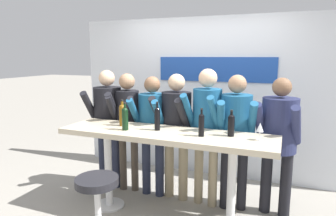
{
  "coord_description": "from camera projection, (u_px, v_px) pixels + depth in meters",
  "views": [
    {
      "loc": [
        1.21,
        -2.94,
        1.85
      ],
      "look_at": [
        0.0,
        0.09,
        1.27
      ],
      "focal_mm": 32.0,
      "sensor_mm": 36.0,
      "label": 1
    }
  ],
  "objects": [
    {
      "name": "tasting_table",
      "position": [
        165.0,
        145.0,
        3.3
      ],
      "size": [
        2.4,
        0.62,
        1.02
      ],
      "color": "beige",
      "rests_on": "ground_plane"
    },
    {
      "name": "wine_bottle_3",
      "position": [
        122.0,
        114.0,
        3.54
      ],
      "size": [
        0.08,
        0.08,
        0.31
      ],
      "color": "brown",
      "rests_on": "tasting_table"
    },
    {
      "name": "person_far_right",
      "position": [
        279.0,
        133.0,
        3.37
      ],
      "size": [
        0.52,
        0.59,
        1.61
      ],
      "rotation": [
        0.0,
        0.0,
        -0.14
      ],
      "color": "black",
      "rests_on": "ground_plane"
    },
    {
      "name": "person_far_left",
      "position": [
        108.0,
        116.0,
        4.12
      ],
      "size": [
        0.47,
        0.55,
        1.65
      ],
      "rotation": [
        0.0,
        0.0,
        0.06
      ],
      "color": "#23283D",
      "rests_on": "ground_plane"
    },
    {
      "name": "wine_bottle_1",
      "position": [
        231.0,
        124.0,
        3.08
      ],
      "size": [
        0.07,
        0.07,
        0.28
      ],
      "color": "black",
      "rests_on": "tasting_table"
    },
    {
      "name": "wine_bottle_2",
      "position": [
        201.0,
        124.0,
        3.08
      ],
      "size": [
        0.06,
        0.06,
        0.29
      ],
      "color": "black",
      "rests_on": "tasting_table"
    },
    {
      "name": "back_wall",
      "position": [
        202.0,
        97.0,
        4.63
      ],
      "size": [
        4.0,
        0.12,
        2.41
      ],
      "color": "silver",
      "rests_on": "ground_plane"
    },
    {
      "name": "person_center_right",
      "position": [
        207.0,
        122.0,
        3.58
      ],
      "size": [
        0.46,
        0.57,
        1.69
      ],
      "rotation": [
        0.0,
        0.0,
        -0.15
      ],
      "color": "gray",
      "rests_on": "ground_plane"
    },
    {
      "name": "wine_bottle_4",
      "position": [
        125.0,
        117.0,
        3.33
      ],
      "size": [
        0.07,
        0.07,
        0.31
      ],
      "color": "black",
      "rests_on": "tasting_table"
    },
    {
      "name": "wine_bottle_0",
      "position": [
        157.0,
        117.0,
        3.33
      ],
      "size": [
        0.06,
        0.06,
        0.32
      ],
      "color": "black",
      "rests_on": "tasting_table"
    },
    {
      "name": "person_left",
      "position": [
        128.0,
        119.0,
        4.0
      ],
      "size": [
        0.42,
        0.53,
        1.61
      ],
      "rotation": [
        0.0,
        0.0,
        0.15
      ],
      "color": "#473D33",
      "rests_on": "ground_plane"
    },
    {
      "name": "person_center_left",
      "position": [
        152.0,
        124.0,
        3.86
      ],
      "size": [
        0.43,
        0.51,
        1.58
      ],
      "rotation": [
        0.0,
        0.0,
        -0.01
      ],
      "color": "#23283D",
      "rests_on": "ground_plane"
    },
    {
      "name": "bar_stool",
      "position": [
        98.0,
        203.0,
        2.78
      ],
      "size": [
        0.42,
        0.42,
        0.74
      ],
      "color": "silver",
      "rests_on": "ground_plane"
    },
    {
      "name": "person_center",
      "position": [
        176.0,
        124.0,
        3.76
      ],
      "size": [
        0.49,
        0.57,
        1.62
      ],
      "rotation": [
        0.0,
        0.0,
        -0.14
      ],
      "color": "gray",
      "rests_on": "ground_plane"
    },
    {
      "name": "wine_glass_0",
      "position": [
        260.0,
        128.0,
        2.93
      ],
      "size": [
        0.07,
        0.07,
        0.18
      ],
      "color": "silver",
      "rests_on": "tasting_table"
    },
    {
      "name": "person_right",
      "position": [
        236.0,
        128.0,
        3.49
      ],
      "size": [
        0.49,
        0.58,
        1.63
      ],
      "rotation": [
        0.0,
        0.0,
        0.18
      ],
      "color": "black",
      "rests_on": "ground_plane"
    }
  ]
}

